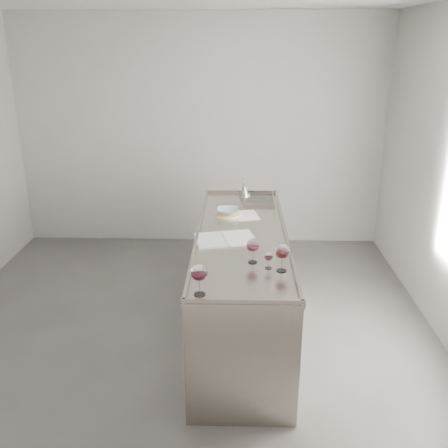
{
  "coord_description": "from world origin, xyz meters",
  "views": [
    {
      "loc": [
        0.46,
        -3.6,
        2.46
      ],
      "look_at": [
        0.35,
        0.31,
        1.02
      ],
      "focal_mm": 40.0,
      "sensor_mm": 36.0,
      "label": 1
    }
  ],
  "objects_px": {
    "wine_glass_middle": "(253,246)",
    "wine_funnel": "(244,191)",
    "wine_glass_right": "(282,252)",
    "notebook": "(225,239)",
    "wine_glass_left": "(199,273)",
    "ceramic_bowl": "(228,211)",
    "wine_glass_small": "(269,257)",
    "counter": "(241,284)"
  },
  "relations": [
    {
      "from": "counter",
      "to": "notebook",
      "type": "distance_m",
      "value": 0.51
    },
    {
      "from": "notebook",
      "to": "ceramic_bowl",
      "type": "distance_m",
      "value": 0.6
    },
    {
      "from": "counter",
      "to": "wine_glass_left",
      "type": "height_order",
      "value": "wine_glass_left"
    },
    {
      "from": "counter",
      "to": "notebook",
      "type": "bearing_deg",
      "value": -133.68
    },
    {
      "from": "counter",
      "to": "wine_glass_right",
      "type": "distance_m",
      "value": 0.98
    },
    {
      "from": "counter",
      "to": "notebook",
      "type": "height_order",
      "value": "counter"
    },
    {
      "from": "wine_glass_middle",
      "to": "wine_funnel",
      "type": "bearing_deg",
      "value": 91.52
    },
    {
      "from": "wine_glass_right",
      "to": "notebook",
      "type": "xyz_separation_m",
      "value": [
        -0.41,
        0.57,
        -0.14
      ]
    },
    {
      "from": "wine_glass_left",
      "to": "notebook",
      "type": "distance_m",
      "value": 0.96
    },
    {
      "from": "wine_glass_left",
      "to": "ceramic_bowl",
      "type": "distance_m",
      "value": 1.55
    },
    {
      "from": "wine_glass_small",
      "to": "wine_glass_middle",
      "type": "bearing_deg",
      "value": 138.38
    },
    {
      "from": "wine_glass_left",
      "to": "notebook",
      "type": "relative_size",
      "value": 0.39
    },
    {
      "from": "wine_glass_middle",
      "to": "notebook",
      "type": "height_order",
      "value": "wine_glass_middle"
    },
    {
      "from": "wine_glass_left",
      "to": "notebook",
      "type": "xyz_separation_m",
      "value": [
        0.14,
        0.94,
        -0.14
      ]
    },
    {
      "from": "wine_glass_middle",
      "to": "notebook",
      "type": "bearing_deg",
      "value": 115.66
    },
    {
      "from": "notebook",
      "to": "wine_glass_right",
      "type": "bearing_deg",
      "value": -67.0
    },
    {
      "from": "wine_glass_left",
      "to": "wine_glass_small",
      "type": "bearing_deg",
      "value": 41.32
    },
    {
      "from": "wine_glass_left",
      "to": "wine_glass_small",
      "type": "xyz_separation_m",
      "value": [
        0.46,
        0.4,
        -0.06
      ]
    },
    {
      "from": "wine_glass_left",
      "to": "wine_glass_middle",
      "type": "height_order",
      "value": "wine_glass_left"
    },
    {
      "from": "counter",
      "to": "wine_funnel",
      "type": "bearing_deg",
      "value": 88.31
    },
    {
      "from": "wine_glass_left",
      "to": "wine_funnel",
      "type": "height_order",
      "value": "wine_glass_left"
    },
    {
      "from": "notebook",
      "to": "wine_glass_left",
      "type": "bearing_deg",
      "value": -110.96
    },
    {
      "from": "counter",
      "to": "wine_glass_right",
      "type": "relative_size",
      "value": 11.76
    },
    {
      "from": "wine_glass_left",
      "to": "wine_funnel",
      "type": "bearing_deg",
      "value": 81.91
    },
    {
      "from": "wine_glass_right",
      "to": "notebook",
      "type": "height_order",
      "value": "wine_glass_right"
    },
    {
      "from": "wine_glass_right",
      "to": "counter",
      "type": "bearing_deg",
      "value": 111.0
    },
    {
      "from": "ceramic_bowl",
      "to": "wine_glass_right",
      "type": "bearing_deg",
      "value": -71.12
    },
    {
      "from": "wine_glass_small",
      "to": "notebook",
      "type": "xyz_separation_m",
      "value": [
        -0.32,
        0.54,
        -0.08
      ]
    },
    {
      "from": "wine_glass_right",
      "to": "ceramic_bowl",
      "type": "distance_m",
      "value": 1.24
    },
    {
      "from": "counter",
      "to": "ceramic_bowl",
      "type": "bearing_deg",
      "value": 105.45
    },
    {
      "from": "wine_glass_middle",
      "to": "wine_funnel",
      "type": "relative_size",
      "value": 1.02
    },
    {
      "from": "wine_funnel",
      "to": "wine_glass_left",
      "type": "bearing_deg",
      "value": -98.09
    },
    {
      "from": "ceramic_bowl",
      "to": "wine_funnel",
      "type": "distance_m",
      "value": 0.64
    },
    {
      "from": "notebook",
      "to": "ceramic_bowl",
      "type": "xyz_separation_m",
      "value": [
        0.01,
        0.6,
        0.04
      ]
    },
    {
      "from": "wine_glass_right",
      "to": "notebook",
      "type": "relative_size",
      "value": 0.38
    },
    {
      "from": "wine_glass_right",
      "to": "notebook",
      "type": "bearing_deg",
      "value": 125.46
    },
    {
      "from": "counter",
      "to": "wine_glass_middle",
      "type": "xyz_separation_m",
      "value": [
        0.08,
        -0.58,
        0.6
      ]
    },
    {
      "from": "counter",
      "to": "wine_funnel",
      "type": "relative_size",
      "value": 13.28
    },
    {
      "from": "wine_glass_middle",
      "to": "wine_glass_small",
      "type": "bearing_deg",
      "value": -41.62
    },
    {
      "from": "wine_glass_middle",
      "to": "wine_glass_left",
      "type": "bearing_deg",
      "value": -124.97
    },
    {
      "from": "notebook",
      "to": "wine_glass_middle",
      "type": "bearing_deg",
      "value": -76.8
    },
    {
      "from": "ceramic_bowl",
      "to": "wine_funnel",
      "type": "bearing_deg",
      "value": 75.77
    }
  ]
}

